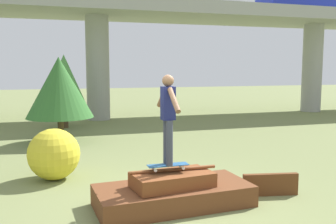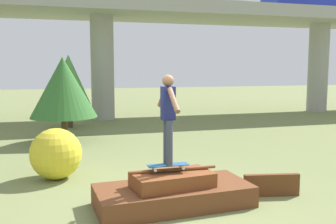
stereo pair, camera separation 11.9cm
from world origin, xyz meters
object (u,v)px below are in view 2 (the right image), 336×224
object	(u,v)px
tree_behind_right	(69,80)
bush_yellow_flowering	(56,154)
car_on_overpass_right	(302,3)
skateboard	(168,165)
tree_behind_left	(63,87)
skater	(168,113)

from	to	relation	value
tree_behind_right	bush_yellow_flowering	world-z (taller)	tree_behind_right
car_on_overpass_right	bush_yellow_flowering	xyz separation A→B (m)	(-13.10, -9.89, -5.51)
car_on_overpass_right	bush_yellow_flowering	size ratio (longest dim) A/B	3.66
tree_behind_right	bush_yellow_flowering	distance (m)	7.60
skateboard	tree_behind_left	size ratio (longest dim) A/B	0.26
car_on_overpass_right	tree_behind_right	size ratio (longest dim) A/B	1.39
tree_behind_left	bush_yellow_flowering	world-z (taller)	tree_behind_left
car_on_overpass_right	bush_yellow_flowering	world-z (taller)	car_on_overpass_right
skater	bush_yellow_flowering	world-z (taller)	skater
car_on_overpass_right	bush_yellow_flowering	bearing A→B (deg)	-142.95
skateboard	car_on_overpass_right	xyz separation A→B (m)	(11.17, 12.27, 5.31)
car_on_overpass_right	tree_behind_right	xyz separation A→B (m)	(-12.65, -2.45, -4.09)
car_on_overpass_right	tree_behind_left	xyz separation A→B (m)	(-12.89, -5.66, -4.24)
tree_behind_left	bush_yellow_flowering	xyz separation A→B (m)	(-0.21, -4.24, -1.27)
tree_behind_left	car_on_overpass_right	bearing A→B (deg)	23.69
skater	tree_behind_left	world-z (taller)	tree_behind_left
skater	bush_yellow_flowering	size ratio (longest dim) A/B	1.38
skater	tree_behind_left	distance (m)	6.83
skateboard	skater	size ratio (longest dim) A/B	0.46
skater	tree_behind_right	xyz separation A→B (m)	(-1.48, 9.82, 0.30)
bush_yellow_flowering	skateboard	bearing A→B (deg)	-50.79
skater	tree_behind_left	xyz separation A→B (m)	(-1.72, 6.61, 0.15)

